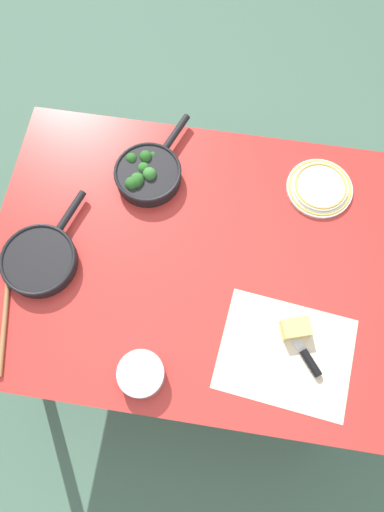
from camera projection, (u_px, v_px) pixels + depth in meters
The scene contains 10 objects.
ground_plane at pixel (192, 310), 2.17m from camera, with size 14.00×14.00×0.00m, color #476B56.
dining_table_red at pixel (192, 265), 1.55m from camera, with size 1.33×1.00×0.74m.
skillet_broccoli at pixel (147, 173), 1.55m from camera, with size 0.23×0.37×0.08m.
skillet_eggs at pixel (40, 260), 1.45m from camera, with size 0.24×0.38×0.05m.
wooden_spoon at pixel (7, 296), 1.43m from camera, with size 0.11×0.40×0.02m.
parchment_sheet at pixel (286, 353), 1.37m from camera, with size 0.43×0.36×0.00m.
grater_knife at pixel (304, 352), 1.37m from camera, with size 0.16×0.20×0.02m.
cheese_block at pixel (296, 328), 1.38m from camera, with size 0.10×0.08×0.05m.
dinner_plate_stack at pixel (320, 187), 1.55m from camera, with size 0.23×0.23×0.03m.
prep_bowl_steel at pixel (141, 374), 1.33m from camera, with size 0.14×0.14×0.06m.
Camera 1 is at (0.08, -0.49, 2.13)m, focal length 32.00 mm.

